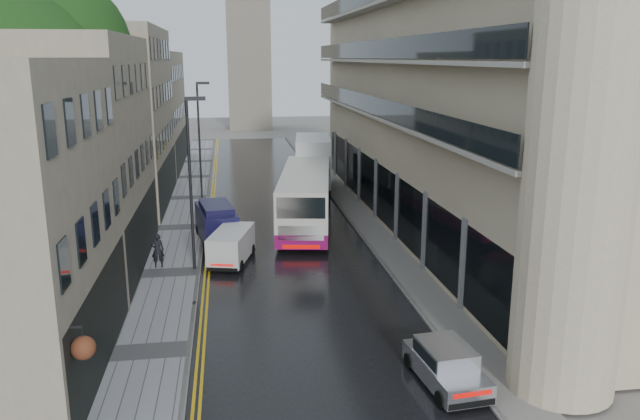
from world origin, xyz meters
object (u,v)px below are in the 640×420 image
object	(u,v)px
white_van	(210,253)
lamp_post_far	(199,141)
cream_bus	(280,212)
pedestrian	(158,250)
tree_far	(84,119)
white_lorry	(297,169)
tree_near	(13,130)
navy_van	(205,230)
silver_hatchback	(442,387)
lamp_post_near	(190,186)

from	to	relation	value
white_van	lamp_post_far	bearing A→B (deg)	108.23
cream_bus	pedestrian	bearing A→B (deg)	-138.82
tree_far	lamp_post_far	xyz separation A→B (m)	(7.27, 2.58, -1.96)
white_lorry	tree_near	bearing A→B (deg)	-127.15
cream_bus	navy_van	world-z (taller)	cream_bus
silver_hatchback	lamp_post_far	distance (m)	30.77
tree_near	silver_hatchback	distance (m)	21.79
cream_bus	white_van	distance (m)	5.97
tree_near	white_van	xyz separation A→B (m)	(8.50, -0.48, -6.07)
tree_near	silver_hatchback	bearing A→B (deg)	-41.86
white_van	lamp_post_far	xyz separation A→B (m)	(-0.94, 16.05, 3.39)
tree_near	tree_far	xyz separation A→B (m)	(0.30, 13.00, -0.72)
lamp_post_near	lamp_post_far	distance (m)	16.00
tree_near	pedestrian	world-z (taller)	tree_near
navy_van	lamp_post_far	bearing A→B (deg)	83.62
silver_hatchback	white_van	xyz separation A→B (m)	(-7.04, 13.45, 0.19)
silver_hatchback	lamp_post_far	size ratio (longest dim) A/B	0.43
white_van	lamp_post_far	world-z (taller)	lamp_post_far
white_lorry	white_van	size ratio (longest dim) A/B	2.21
white_van	lamp_post_near	bearing A→B (deg)	-169.23
tree_near	white_lorry	world-z (taller)	tree_near
cream_bus	white_van	world-z (taller)	cream_bus
silver_hatchback	navy_van	world-z (taller)	navy_van
tree_far	navy_van	size ratio (longest dim) A/B	2.75
cream_bus	silver_hatchback	distance (m)	18.27
tree_near	lamp_post_far	bearing A→B (deg)	64.09
cream_bus	silver_hatchback	xyz separation A→B (m)	(3.21, -17.96, -1.02)
navy_van	lamp_post_far	world-z (taller)	lamp_post_far
white_lorry	white_van	bearing A→B (deg)	-104.35
cream_bus	lamp_post_far	size ratio (longest dim) A/B	1.49
tree_near	lamp_post_near	size ratio (longest dim) A/B	1.69
white_lorry	navy_van	world-z (taller)	white_lorry
tree_far	pedestrian	world-z (taller)	tree_far
cream_bus	pedestrian	distance (m)	7.50
lamp_post_far	silver_hatchback	bearing A→B (deg)	-74.25
cream_bus	silver_hatchback	bearing A→B (deg)	-70.41
tree_near	lamp_post_far	world-z (taller)	tree_near
lamp_post_near	cream_bus	bearing A→B (deg)	35.14
white_lorry	silver_hatchback	distance (m)	28.95
tree_far	cream_bus	distance (m)	15.68
navy_van	lamp_post_far	xyz separation A→B (m)	(-0.63, 12.84, 3.09)
white_lorry	lamp_post_near	bearing A→B (deg)	-106.82
silver_hatchback	white_van	distance (m)	15.19
cream_bus	silver_hatchback	size ratio (longest dim) A/B	3.47
navy_van	lamp_post_near	xyz separation A→B (m)	(-0.45, -3.16, 3.05)
white_lorry	lamp_post_far	size ratio (longest dim) A/B	1.00
cream_bus	lamp_post_far	distance (m)	12.76
tree_far	lamp_post_near	distance (m)	15.48
white_lorry	white_van	distance (m)	16.64
tree_near	navy_van	distance (m)	10.39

